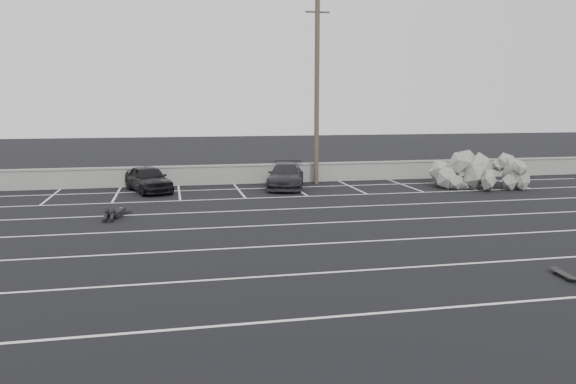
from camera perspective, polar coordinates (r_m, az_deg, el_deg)
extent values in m
plane|color=black|center=(18.04, 5.87, -5.12)|extent=(120.00, 120.00, 0.00)
cube|color=gray|center=(31.36, -1.93, 1.86)|extent=(50.00, 0.35, 1.00)
cube|color=gray|center=(31.30, -1.93, 2.80)|extent=(50.00, 0.45, 0.08)
cube|color=silver|center=(12.71, 14.29, -11.43)|extent=(36.00, 0.10, 0.01)
cube|color=silver|center=(15.31, 9.32, -7.74)|extent=(36.00, 0.10, 0.01)
cube|color=silver|center=(18.03, 5.87, -5.11)|extent=(36.00, 0.10, 0.01)
cube|color=silver|center=(20.84, 3.35, -3.16)|extent=(36.00, 0.10, 0.01)
cube|color=silver|center=(23.69, 1.44, -1.67)|extent=(36.00, 0.10, 0.01)
cube|color=silver|center=(26.57, -0.05, -0.51)|extent=(36.00, 0.10, 0.01)
cube|color=silver|center=(29.47, -1.25, 0.43)|extent=(36.00, 0.10, 0.01)
cube|color=silver|center=(29.03, -22.91, -0.41)|extent=(0.10, 5.00, 0.01)
cube|color=silver|center=(28.60, -17.01, -0.22)|extent=(0.10, 5.00, 0.01)
cube|color=silver|center=(28.49, -10.99, -0.03)|extent=(0.10, 5.00, 0.01)
cube|color=silver|center=(28.68, -4.99, 0.16)|extent=(0.10, 5.00, 0.01)
cube|color=silver|center=(29.19, 0.86, 0.35)|extent=(0.10, 5.00, 0.01)
cube|color=silver|center=(29.99, 6.46, 0.52)|extent=(0.10, 5.00, 0.01)
cube|color=silver|center=(31.06, 11.72, 0.68)|extent=(0.10, 5.00, 0.01)
cube|color=silver|center=(32.38, 16.59, 0.83)|extent=(0.10, 5.00, 0.01)
cube|color=silver|center=(33.90, 21.06, 0.95)|extent=(0.10, 5.00, 0.01)
imported|color=black|center=(28.91, -14.00, 1.32)|extent=(2.80, 4.19, 1.33)
imported|color=black|center=(29.37, -0.22, 1.66)|extent=(2.87, 4.74, 1.29)
cylinder|color=#4C4238|center=(30.88, 2.95, 9.95)|extent=(0.26, 0.26, 9.83)
cube|color=#4C4238|center=(31.25, 3.01, 17.79)|extent=(1.31, 0.09, 0.09)
cylinder|color=black|center=(33.62, 16.52, 1.88)|extent=(0.69, 0.69, 0.89)
cylinder|color=black|center=(33.57, 16.55, 2.66)|extent=(0.76, 0.76, 0.05)
cube|color=black|center=(16.00, 26.30, -7.50)|extent=(0.32, 0.89, 0.02)
cube|color=black|center=(16.24, 25.75, -7.36)|extent=(0.18, 0.08, 0.04)
cube|color=black|center=(15.77, 26.84, -7.91)|extent=(0.18, 0.08, 0.04)
cylinder|color=black|center=(16.20, 25.43, -7.48)|extent=(0.04, 0.07, 0.06)
cylinder|color=black|center=(16.30, 26.07, -7.42)|extent=(0.04, 0.07, 0.06)
cylinder|color=black|center=(15.72, 26.51, -8.03)|extent=(0.04, 0.07, 0.06)
cylinder|color=black|center=(15.84, 27.16, -7.97)|extent=(0.04, 0.07, 0.06)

